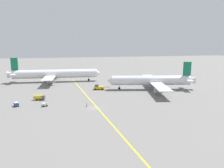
% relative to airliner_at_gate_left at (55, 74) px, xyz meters
% --- Properties ---
extents(ground_plane, '(600.00, 600.00, 0.00)m').
position_rel_airliner_at_gate_left_xyz_m(ground_plane, '(17.21, -64.08, -5.20)').
color(ground_plane, slate).
extents(taxiway_stripe, '(12.61, 119.44, 0.01)m').
position_rel_airliner_at_gate_left_xyz_m(taxiway_stripe, '(17.79, -54.08, -5.19)').
color(taxiway_stripe, yellow).
rests_on(taxiway_stripe, ground).
extents(airliner_at_gate_left, '(60.44, 43.62, 16.17)m').
position_rel_airliner_at_gate_left_xyz_m(airliner_at_gate_left, '(0.00, 0.00, 0.00)').
color(airliner_at_gate_left, white).
rests_on(airliner_at_gate_left, ground).
extents(airliner_being_pushed, '(49.18, 50.20, 15.42)m').
position_rel_airliner_at_gate_left_xyz_m(airliner_being_pushed, '(53.75, -36.23, -0.23)').
color(airliner_being_pushed, silver).
rests_on(airliner_being_pushed, ground).
extents(pushback_tug, '(8.85, 4.10, 3.03)m').
position_rel_airliner_at_gate_left_xyz_m(pushback_tug, '(24.73, -30.47, -3.91)').
color(pushback_tug, gold).
rests_on(pushback_tug, ground).
extents(gse_baggage_cart_trailing, '(2.58, 3.14, 1.71)m').
position_rel_airliner_at_gate_left_xyz_m(gse_baggage_cart_trailing, '(-13.47, -54.98, -4.33)').
color(gse_baggage_cart_trailing, '#2D5199').
rests_on(gse_baggage_cart_trailing, ground).
extents(gse_fuel_bowser_stubby, '(5.21, 3.02, 2.40)m').
position_rel_airliner_at_gate_left_xyz_m(gse_fuel_bowser_stubby, '(-5.19, -46.73, -3.86)').
color(gse_fuel_bowser_stubby, gold).
rests_on(gse_fuel_bowser_stubby, ground).
extents(gse_gpu_cart_small, '(2.57, 2.31, 1.90)m').
position_rel_airliner_at_gate_left_xyz_m(gse_gpu_cart_small, '(-2.05, -57.58, -4.40)').
color(gse_gpu_cart_small, silver).
rests_on(gse_gpu_cart_small, ground).
extents(ground_crew_ramp_agent_by_cones, '(0.36, 0.36, 1.74)m').
position_rel_airliner_at_gate_left_xyz_m(ground_crew_ramp_agent_by_cones, '(14.82, -62.06, -4.29)').
color(ground_crew_ramp_agent_by_cones, '#4C4C51').
rests_on(ground_crew_ramp_agent_by_cones, ground).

